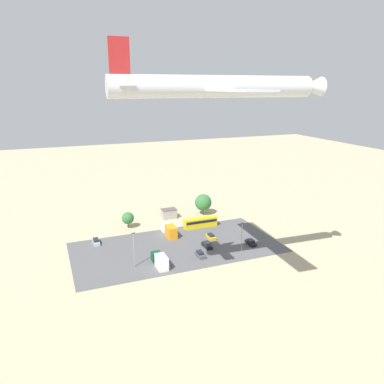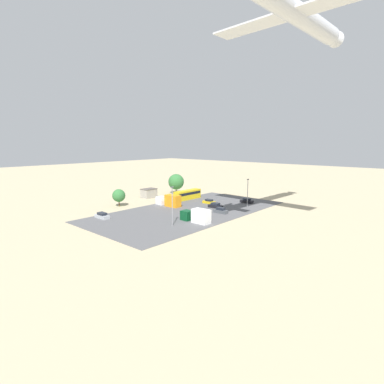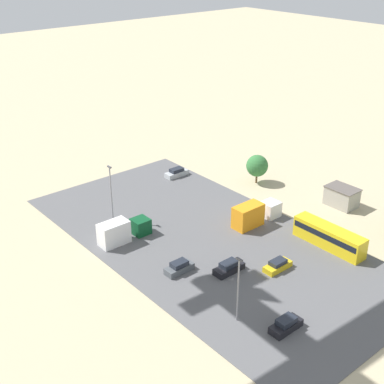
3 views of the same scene
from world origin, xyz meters
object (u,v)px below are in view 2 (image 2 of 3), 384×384
object	(u,v)px
parked_car_3	(247,201)
airplane	(296,13)
parked_car_1	(102,216)
parked_car_0	(221,211)
parked_car_4	(215,206)
parked_truck_1	(169,201)
shed_building	(149,193)
bus	(188,194)
parked_car_2	(209,202)
parked_truck_0	(197,216)

from	to	relation	value
parked_car_3	airplane	size ratio (longest dim) A/B	0.10
parked_car_3	airplane	xyz separation A→B (m)	(21.62, 22.77, 44.17)
airplane	parked_car_1	bearing A→B (deg)	-149.99
parked_car_0	parked_car_4	distance (m)	6.69
parked_truck_1	parked_car_1	bearing A→B (deg)	174.40
parked_truck_1	parked_car_0	bearing A→B (deg)	-80.63
shed_building	bus	world-z (taller)	shed_building
bus	parked_car_2	world-z (taller)	bus
shed_building	parked_car_2	distance (m)	23.39
shed_building	parked_truck_0	world-z (taller)	parked_truck_0
parked_car_0	parked_car_3	bearing A→B (deg)	-173.37
parked_car_4	parked_car_0	bearing A→B (deg)	-130.26
bus	parked_car_4	distance (m)	16.28
parked_car_2	parked_truck_0	xyz separation A→B (m)	(19.97, 11.96, 1.00)
bus	parked_car_3	world-z (taller)	bus
bus	parked_car_0	bearing A→B (deg)	-23.35
parked_car_2	parked_car_4	distance (m)	6.68
parked_car_0	parked_car_1	size ratio (longest dim) A/B	0.89
airplane	parked_car_2	bearing A→B (deg)	160.96
parked_car_0	parked_car_3	xyz separation A→B (m)	(-17.05, -1.98, 0.00)
shed_building	parked_truck_1	distance (m)	16.49
bus	parked_car_1	distance (m)	34.12
parked_truck_0	parked_car_0	bearing A→B (deg)	6.66
parked_car_0	airplane	world-z (taller)	airplane
parked_car_4	airplane	distance (m)	51.98
shed_building	parked_car_3	size ratio (longest dim) A/B	1.25
bus	airplane	distance (m)	61.34
bus	airplane	bearing A→B (deg)	-18.03
parked_car_2	parked_car_4	world-z (taller)	parked_car_4
parked_car_3	parked_truck_1	xyz separation A→B (m)	(19.93, -15.49, 0.98)
parked_car_0	airplane	bearing A→B (deg)	77.59
parked_car_3	parked_truck_0	size ratio (longest dim) A/B	0.51
shed_building	parked_car_0	distance (m)	33.25
shed_building	parked_truck_1	xyz separation A→B (m)	(5.04, 15.70, 0.06)
parked_truck_1	airplane	bearing A→B (deg)	-92.53
airplane	parked_truck_1	bearing A→B (deg)	-179.49
parked_car_0	parked_car_4	bearing A→B (deg)	-130.26
parked_car_2	parked_truck_1	size ratio (longest dim) A/B	0.47
parked_car_3	parked_truck_1	bearing A→B (deg)	-37.86
parked_car_1	parked_truck_0	xyz separation A→B (m)	(-13.34, 21.04, 0.95)
parked_car_0	parked_car_4	world-z (taller)	parked_car_0
parked_car_1	airplane	xyz separation A→B (m)	(-20.58, 40.45, 44.20)
parked_car_2	parked_car_3	world-z (taller)	parked_car_3
parked_car_2	parked_truck_0	size ratio (longest dim) A/B	0.52
shed_building	parked_car_4	world-z (taller)	shed_building
parked_truck_0	airplane	world-z (taller)	airplane
parked_car_2	parked_car_4	size ratio (longest dim) A/B	0.95
bus	parked_truck_0	bearing A→B (deg)	-43.24
bus	parked_truck_0	size ratio (longest dim) A/B	1.37
parked_car_0	parked_car_1	world-z (taller)	parked_car_0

